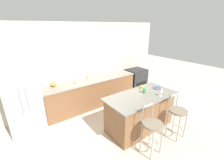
{
  "coord_description": "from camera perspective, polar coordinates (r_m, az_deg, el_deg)",
  "views": [
    {
      "loc": [
        -2.18,
        -3.71,
        2.59
      ],
      "look_at": [
        0.17,
        -0.52,
        1.15
      ],
      "focal_mm": 24.0,
      "sensor_mm": 36.0,
      "label": 1
    }
  ],
  "objects": [
    {
      "name": "wine_glass",
      "position": [
        3.87,
        18.3,
        -3.73
      ],
      "size": [
        0.07,
        0.07,
        0.22
      ],
      "color": "white",
      "rests_on": "kitchen_island"
    },
    {
      "name": "back_counter",
      "position": [
        5.1,
        -7.54,
        -4.78
      ],
      "size": [
        3.17,
        0.68,
        0.93
      ],
      "color": "brown",
      "rests_on": "ground_plane"
    },
    {
      "name": "ground_plane",
      "position": [
        5.02,
        -5.15,
        -11.1
      ],
      "size": [
        18.0,
        18.0,
        0.0
      ],
      "primitive_type": "plane",
      "color": "beige"
    },
    {
      "name": "oven_range",
      "position": [
        6.24,
        9.03,
        -0.13
      ],
      "size": [
        0.76,
        0.66,
        0.93
      ],
      "color": "#28282B",
      "rests_on": "ground_plane"
    },
    {
      "name": "soap_bottle",
      "position": [
        4.62,
        -13.27,
        -0.57
      ],
      "size": [
        0.05,
        0.05,
        0.19
      ],
      "color": "silver",
      "rests_on": "back_counter"
    },
    {
      "name": "refrigerator",
      "position": [
        4.37,
        -30.82,
        -6.33
      ],
      "size": [
        0.79,
        0.79,
        1.72
      ],
      "color": "#ADAFB5",
      "rests_on": "ground_plane"
    },
    {
      "name": "tumbler_cup",
      "position": [
        3.96,
        12.2,
        -3.97
      ],
      "size": [
        0.08,
        0.08,
        0.13
      ],
      "color": "#3D934C",
      "rests_on": "kitchen_island"
    },
    {
      "name": "bar_stool_near",
      "position": [
        3.32,
        14.93,
        -17.36
      ],
      "size": [
        0.41,
        0.41,
        1.16
      ],
      "color": "#99999E",
      "rests_on": "ground_plane"
    },
    {
      "name": "bar_stool_far",
      "position": [
        3.94,
        23.63,
        -12.04
      ],
      "size": [
        0.41,
        0.41,
        1.16
      ],
      "color": "#99999E",
      "rests_on": "ground_plane"
    },
    {
      "name": "dinner_plate",
      "position": [
        4.36,
        16.75,
        -2.91
      ],
      "size": [
        0.23,
        0.23,
        0.02
      ],
      "color": "#425170",
      "rests_on": "kitchen_island"
    },
    {
      "name": "pumpkin_decoration",
      "position": [
        4.65,
        -21.5,
        -1.6
      ],
      "size": [
        0.15,
        0.15,
        0.14
      ],
      "color": "orange",
      "rests_on": "back_counter"
    },
    {
      "name": "kitchen_island",
      "position": [
        4.07,
        10.64,
        -11.7
      ],
      "size": [
        1.87,
        0.92,
        0.95
      ],
      "color": "brown",
      "rests_on": "ground_plane"
    },
    {
      "name": "sink_faucet",
      "position": [
        5.05,
        -8.97,
        2.21
      ],
      "size": [
        0.02,
        0.13,
        0.22
      ],
      "color": "#ADAFB5",
      "rests_on": "back_counter"
    },
    {
      "name": "wall_back",
      "position": [
        5.08,
        -9.79,
        5.6
      ],
      "size": [
        6.0,
        0.07,
        2.7
      ],
      "color": "beige",
      "rests_on": "ground_plane"
    },
    {
      "name": "coffee_mug",
      "position": [
        4.22,
        11.33,
        -2.66
      ],
      "size": [
        0.12,
        0.09,
        0.09
      ],
      "color": "#C1B251",
      "rests_on": "kitchen_island"
    }
  ]
}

